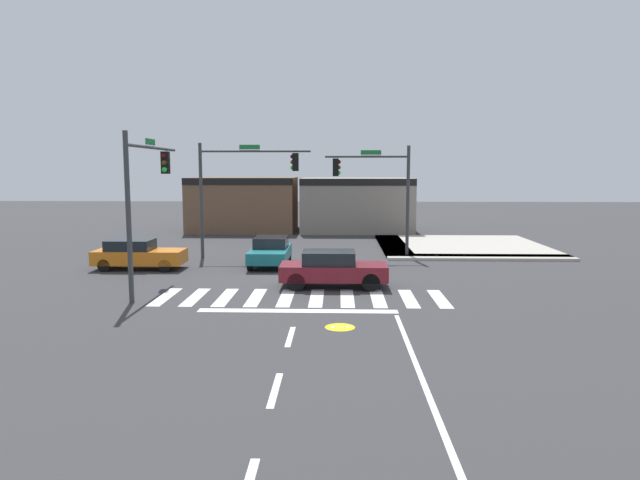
{
  "coord_description": "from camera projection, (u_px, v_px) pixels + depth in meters",
  "views": [
    {
      "loc": [
        1.35,
        -25.45,
        4.78
      ],
      "look_at": [
        0.58,
        -0.84,
        1.73
      ],
      "focal_mm": 32.13,
      "sensor_mm": 36.0,
      "label": 1
    }
  ],
  "objects": [
    {
      "name": "curb_corner_northeast",
      "position": [
        454.0,
        247.0,
        34.94
      ],
      "size": [
        10.0,
        10.6,
        0.15
      ],
      "color": "#B2AA9E",
      "rests_on": "ground_plane"
    },
    {
      "name": "ground_plane",
      "position": [
        308.0,
        276.0,
        25.87
      ],
      "size": [
        120.0,
        120.0,
        0.0
      ],
      "primitive_type": "plane",
      "color": "#353538"
    },
    {
      "name": "bike_detector_marking",
      "position": [
        340.0,
        327.0,
        17.41
      ],
      "size": [
        0.92,
        0.92,
        0.01
      ],
      "color": "yellow",
      "rests_on": "ground_plane"
    },
    {
      "name": "car_maroon",
      "position": [
        332.0,
        269.0,
        23.27
      ],
      "size": [
        4.33,
        1.77,
        1.49
      ],
      "rotation": [
        0.0,
        0.0,
        3.14
      ],
      "color": "maroon",
      "rests_on": "ground_plane"
    },
    {
      "name": "crosswalk_near",
      "position": [
        301.0,
        298.0,
        21.41
      ],
      "size": [
        10.79,
        3.06,
        0.01
      ],
      "color": "silver",
      "rests_on": "ground_plane"
    },
    {
      "name": "traffic_signal_southwest",
      "position": [
        147.0,
        183.0,
        22.14
      ],
      "size": [
        0.32,
        6.05,
        6.12
      ],
      "rotation": [
        0.0,
        0.0,
        1.57
      ],
      "color": "#383A3D",
      "rests_on": "ground_plane"
    },
    {
      "name": "traffic_signal_northwest",
      "position": [
        241.0,
        178.0,
        30.64
      ],
      "size": [
        6.01,
        0.32,
        6.18
      ],
      "color": "#383A3D",
      "rests_on": "ground_plane"
    },
    {
      "name": "storefront_row",
      "position": [
        303.0,
        204.0,
        44.62
      ],
      "size": [
        17.02,
        6.53,
        4.15
      ],
      "color": "brown",
      "rests_on": "ground_plane"
    },
    {
      "name": "car_teal",
      "position": [
        270.0,
        251.0,
        28.55
      ],
      "size": [
        1.83,
        4.12,
        1.4
      ],
      "rotation": [
        0.0,
        0.0,
        -1.57
      ],
      "color": "#196B70",
      "rests_on": "ground_plane"
    },
    {
      "name": "traffic_signal_northeast",
      "position": [
        377.0,
        182.0,
        30.86
      ],
      "size": [
        4.57,
        0.32,
        6.04
      ],
      "rotation": [
        0.0,
        0.0,
        3.14
      ],
      "color": "#383A3D",
      "rests_on": "ground_plane"
    },
    {
      "name": "lane_markings",
      "position": [
        325.0,
        378.0,
        13.2
      ],
      "size": [
        6.8,
        24.25,
        0.01
      ],
      "color": "white",
      "rests_on": "ground_plane"
    },
    {
      "name": "car_orange",
      "position": [
        138.0,
        254.0,
        27.48
      ],
      "size": [
        4.24,
        1.72,
        1.43
      ],
      "color": "orange",
      "rests_on": "ground_plane"
    }
  ]
}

